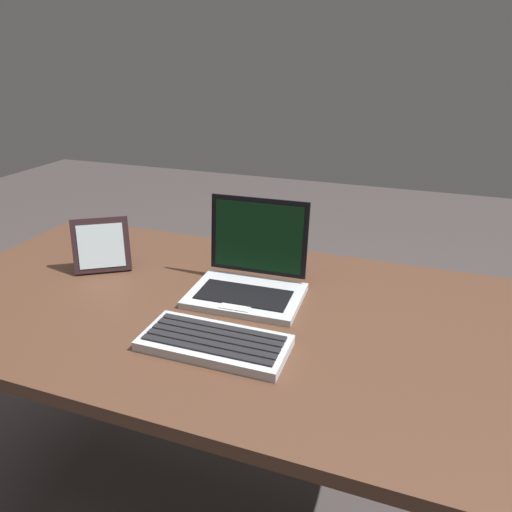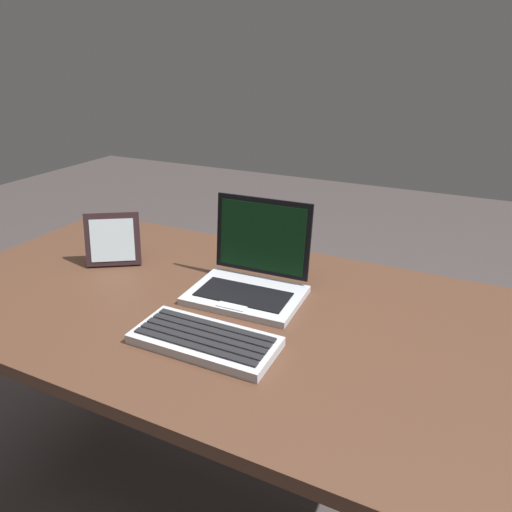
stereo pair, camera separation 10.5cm
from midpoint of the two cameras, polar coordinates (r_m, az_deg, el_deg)
desk at (r=1.19m, az=-7.86°, el=-9.39°), size 1.47×0.79×0.74m
laptop_front at (r=1.16m, az=-3.36°, el=-2.56°), size 0.28×0.23×0.23m
external_keyboard at (r=0.98m, az=-8.20°, el=-10.51°), size 0.31×0.14×0.03m
photo_frame at (r=1.36m, az=-20.52°, el=1.17°), size 0.16×0.13×0.15m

